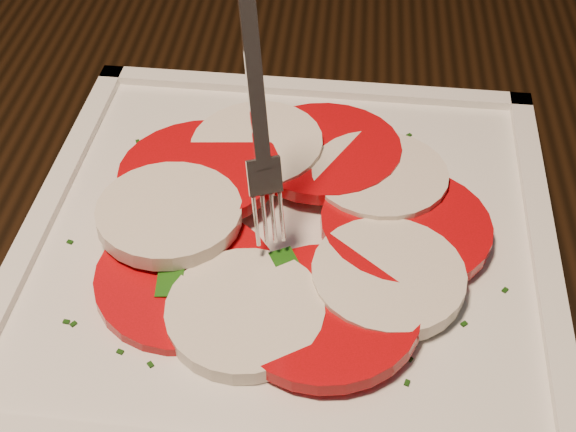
% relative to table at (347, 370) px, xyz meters
% --- Properties ---
extents(table, '(1.22, 0.83, 0.75)m').
position_rel_table_xyz_m(table, '(0.00, 0.00, 0.00)').
color(table, black).
rests_on(table, ground).
extents(plate, '(0.32, 0.32, 0.01)m').
position_rel_table_xyz_m(plate, '(-0.04, 0.01, 0.11)').
color(plate, white).
rests_on(plate, table).
extents(caprese_salad, '(0.26, 0.26, 0.03)m').
position_rel_table_xyz_m(caprese_salad, '(-0.04, 0.01, 0.12)').
color(caprese_salad, red).
rests_on(caprese_salad, plate).
extents(fork, '(0.04, 0.06, 0.16)m').
position_rel_table_xyz_m(fork, '(-0.06, 0.01, 0.21)').
color(fork, white).
rests_on(fork, caprese_salad).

